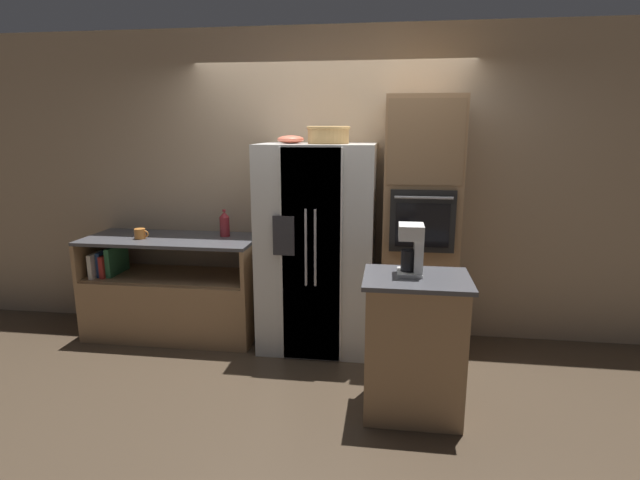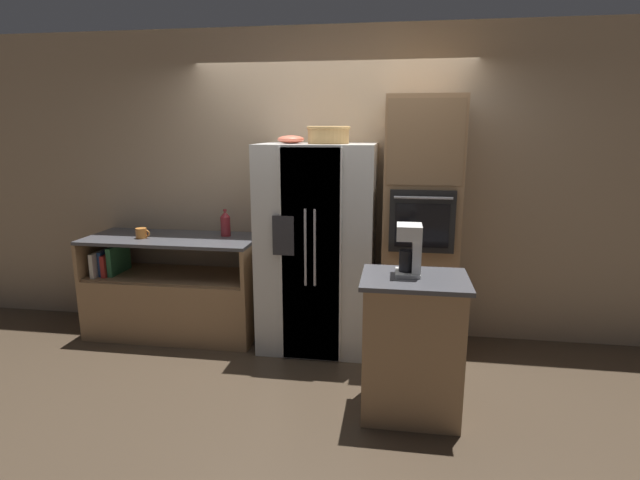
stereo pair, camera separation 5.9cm
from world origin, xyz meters
name	(u,v)px [view 2 (the right image)]	position (x,y,z in m)	size (l,w,h in m)	color
ground_plane	(324,347)	(0.00, 0.00, 0.00)	(20.00, 20.00, 0.00)	#4C3D2D
wall_back	(332,185)	(0.00, 0.48, 1.40)	(12.00, 0.06, 2.80)	tan
counter_left	(174,298)	(-1.46, 0.11, 0.34)	(1.58, 0.67, 0.94)	#A87F56
refrigerator	(318,248)	(-0.07, 0.08, 0.90)	(0.98, 0.77, 1.79)	silver
wall_oven	(420,228)	(0.80, 0.11, 1.09)	(0.61, 0.73, 2.17)	#A87F56
island_counter	(412,346)	(0.74, -0.93, 0.49)	(0.70, 0.55, 0.97)	#A87F56
wicker_basket	(329,134)	(0.03, 0.04, 1.87)	(0.36, 0.36, 0.14)	tan
fruit_bowl	(291,139)	(-0.29, 0.03, 1.83)	(0.22, 0.22, 0.07)	#DB664C
bottle_tall	(225,224)	(-0.96, 0.24, 1.05)	(0.09, 0.09, 0.25)	maroon
mug	(142,233)	(-1.69, 0.03, 0.98)	(0.13, 0.10, 0.09)	orange
coffee_maker	(412,247)	(0.71, -0.88, 1.16)	(0.16, 0.20, 0.34)	white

